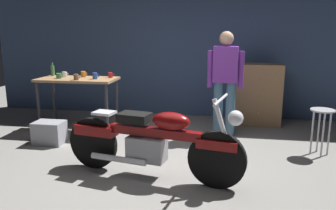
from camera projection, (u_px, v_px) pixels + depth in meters
name	position (u px, v px, depth m)	size (l,w,h in m)	color
ground_plane	(160.00, 168.00, 4.19)	(12.00, 12.00, 0.00)	gray
back_wall	(187.00, 37.00, 6.55)	(8.00, 0.12, 3.10)	#384C70
workbench	(78.00, 85.00, 5.63)	(1.30, 0.64, 0.90)	#99724C
motorcycle	(152.00, 140.00, 3.83)	(2.16, 0.73, 1.00)	black
person_standing	(225.00, 79.00, 5.29)	(0.57, 0.24, 1.67)	#436983
shop_stool	(322.00, 120.00, 4.53)	(0.32, 0.32, 0.64)	#B2B2B7
wooden_dresser	(258.00, 94.00, 6.06)	(0.80, 0.47, 1.10)	#99724C
storage_bin	(50.00, 133.00, 5.06)	(0.44, 0.32, 0.34)	gray
mug_orange_travel	(83.00, 74.00, 5.74)	(0.11, 0.08, 0.10)	orange
mug_red_diner	(110.00, 75.00, 5.65)	(0.10, 0.07, 0.09)	red
mug_white_ceramic	(64.00, 74.00, 5.75)	(0.11, 0.08, 0.09)	white
mug_blue_enamel	(95.00, 76.00, 5.50)	(0.11, 0.08, 0.10)	#2D51AD
mug_brown_stoneware	(76.00, 77.00, 5.38)	(0.11, 0.08, 0.10)	brown
mug_green_speckled	(59.00, 76.00, 5.57)	(0.12, 0.09, 0.09)	#3D7F4C
bottle	(53.00, 70.00, 5.89)	(0.06, 0.06, 0.24)	#4C8C4C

